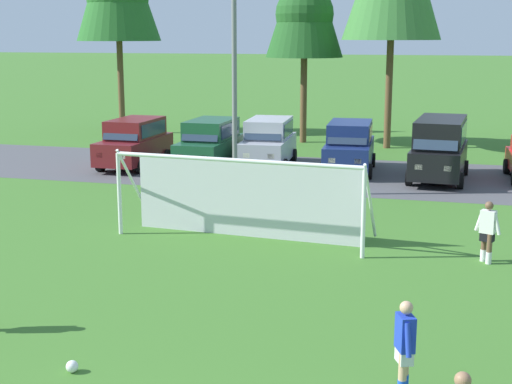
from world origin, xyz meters
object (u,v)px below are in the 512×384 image
object	(u,v)px
player_midfield_center	(487,232)
parked_car_slot_center	(349,146)
street_lamp	(239,80)
soccer_ball	(72,366)
parked_car_slot_far_left	(135,142)
soccer_goal	(244,195)
player_winger_right	(405,348)
parked_car_slot_center_left	(268,142)
parked_car_slot_left	(210,143)
parked_car_slot_center_right	(440,148)

from	to	relation	value
player_midfield_center	parked_car_slot_center	xyz separation A→B (m)	(-5.25, 12.13, 0.29)
street_lamp	soccer_ball	bearing A→B (deg)	-85.37
player_midfield_center	parked_car_slot_far_left	bearing A→B (deg)	143.53
soccer_goal	player_winger_right	xyz separation A→B (m)	(5.15, -8.62, -0.47)
soccer_ball	parked_car_slot_center_left	xyz separation A→B (m)	(-1.62, 21.05, 1.00)
parked_car_slot_center	parked_car_slot_left	bearing A→B (deg)	-173.73
parked_car_slot_center	player_winger_right	bearing A→B (deg)	-79.73
player_midfield_center	player_winger_right	bearing A→B (deg)	-101.46
soccer_goal	parked_car_slot_far_left	size ratio (longest dim) A/B	1.63
parked_car_slot_far_left	player_midfield_center	bearing A→B (deg)	-36.47
soccer_goal	parked_car_slot_left	size ratio (longest dim) A/B	1.63
player_midfield_center	parked_car_slot_center	bearing A→B (deg)	113.40
soccer_ball	soccer_goal	world-z (taller)	soccer_goal
parked_car_slot_far_left	street_lamp	distance (m)	8.36
player_midfield_center	parked_car_slot_center_left	world-z (taller)	parked_car_slot_center_left
street_lamp	parked_car_slot_center	bearing A→B (deg)	60.77
soccer_goal	parked_car_slot_center_right	xyz separation A→B (m)	(5.31, 10.57, 0.05)
parked_car_slot_left	parked_car_slot_center_right	world-z (taller)	parked_car_slot_center_right
parked_car_slot_center_right	street_lamp	bearing A→B (deg)	-144.98
parked_car_slot_center_right	player_midfield_center	bearing A→B (deg)	-82.64
parked_car_slot_left	parked_car_slot_center_left	distance (m)	2.61
parked_car_slot_left	parked_car_slot_center_right	distance (m)	9.90
soccer_goal	player_midfield_center	xyz separation A→B (m)	(6.76, -0.66, -0.47)
player_winger_right	parked_car_slot_far_left	bearing A→B (deg)	124.86
player_winger_right	parked_car_slot_center_right	size ratio (longest dim) A/B	0.33
soccer_ball	parked_car_slot_center_right	xyz separation A→B (m)	(5.87, 19.82, 1.23)
parked_car_slot_center_left	street_lamp	world-z (taller)	street_lamp
player_winger_right	parked_car_slot_center_right	xyz separation A→B (m)	(0.16, 19.18, 0.52)
player_midfield_center	parked_car_slot_left	xyz separation A→B (m)	(-11.35, 11.46, 0.29)
parked_car_slot_center_right	player_winger_right	bearing A→B (deg)	-90.48
street_lamp	player_winger_right	bearing A→B (deg)	-64.08
player_winger_right	street_lamp	xyz separation A→B (m)	(-6.91, 14.23, 3.43)
player_midfield_center	street_lamp	distance (m)	11.13
parked_car_slot_far_left	parked_car_slot_center_right	xyz separation A→B (m)	(13.29, 0.34, 0.23)
parked_car_slot_left	parked_car_slot_center_right	xyz separation A→B (m)	(9.90, -0.23, 0.23)
player_midfield_center	parked_car_slot_far_left	size ratio (longest dim) A/B	0.35
parked_car_slot_center	street_lamp	size ratio (longest dim) A/B	0.57
parked_car_slot_center_left	parked_car_slot_center_right	size ratio (longest dim) A/B	0.96
soccer_ball	parked_car_slot_center_left	bearing A→B (deg)	94.39
parked_car_slot_center_right	soccer_goal	bearing A→B (deg)	-116.67
player_midfield_center	parked_car_slot_center_right	xyz separation A→B (m)	(-1.45, 11.23, 0.52)
parked_car_slot_far_left	street_lamp	size ratio (longest dim) A/B	0.56
street_lamp	parked_car_slot_center_right	bearing A→B (deg)	35.02
player_winger_right	parked_car_slot_left	xyz separation A→B (m)	(-9.74, 19.41, 0.29)
soccer_goal	parked_car_slot_center_right	size ratio (longest dim) A/B	1.53
parked_car_slot_far_left	parked_car_slot_center	size ratio (longest dim) A/B	0.99
soccer_goal	parked_car_slot_far_left	xyz separation A→B (m)	(-7.98, 10.23, -0.18)
soccer_ball	parked_car_slot_left	xyz separation A→B (m)	(-4.03, 20.05, 1.00)
parked_car_slot_center	street_lamp	distance (m)	7.41
soccer_ball	soccer_goal	xyz separation A→B (m)	(0.56, 9.26, 1.18)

